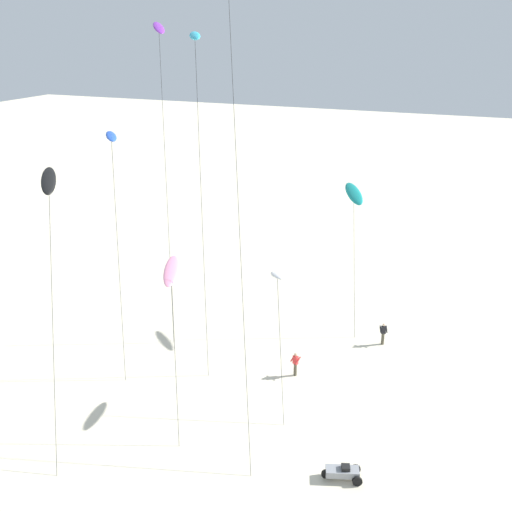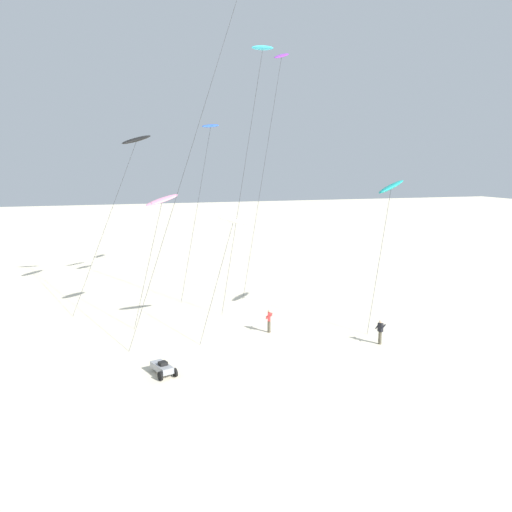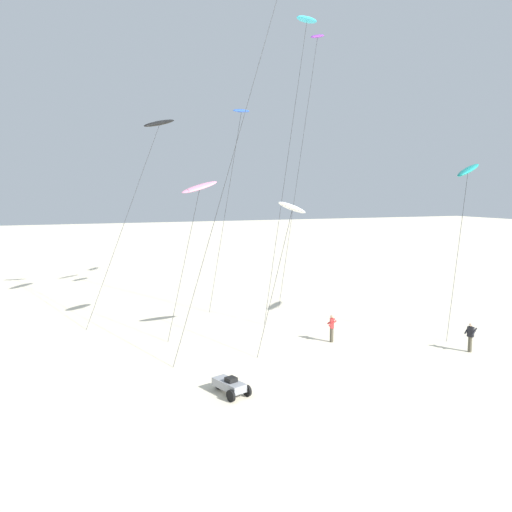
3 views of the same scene
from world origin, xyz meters
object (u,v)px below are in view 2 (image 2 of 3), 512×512
object	(u,v)px
kite_flyer_middle	(380,331)
kite_cyan	(262,51)
kite_teal	(391,187)
beach_buggy	(162,368)
kite_white	(233,221)
kite_purple	(281,60)
kite_blue	(210,128)
kite_navy	(236,1)
kite_flyer_nearest	(269,320)
kite_pink	(162,201)
kite_black	(136,141)

from	to	relation	value
kite_flyer_middle	kite_cyan	bearing A→B (deg)	109.92
kite_teal	beach_buggy	size ratio (longest dim) A/B	5.18
kite_teal	kite_flyer_middle	size ratio (longest dim) A/B	6.60
kite_cyan	kite_white	world-z (taller)	kite_cyan
kite_purple	kite_white	distance (m)	19.02
kite_blue	kite_teal	world-z (taller)	kite_blue
kite_navy	kite_blue	world-z (taller)	kite_navy
kite_flyer_nearest	kite_flyer_middle	xyz separation A→B (m)	(6.32, -4.56, 0.00)
kite_purple	beach_buggy	xyz separation A→B (m)	(-13.42, -17.33, -20.71)
kite_purple	kite_pink	distance (m)	18.16
kite_white	kite_flyer_middle	world-z (taller)	kite_white
kite_white	kite_cyan	bearing A→B (deg)	58.25
kite_white	kite_navy	bearing A→B (deg)	69.58
kite_white	beach_buggy	bearing A→B (deg)	-134.95
kite_purple	kite_blue	xyz separation A→B (m)	(-6.58, -0.07, -6.10)
kite_purple	kite_flyer_nearest	xyz separation A→B (m)	(-5.12, -11.97, -20.25)
kite_cyan	kite_teal	size ratio (longest dim) A/B	1.95
kite_navy	kite_flyer_nearest	world-z (taller)	kite_navy
kite_navy	kite_white	xyz separation A→B (m)	(-1.27, -3.41, -15.17)
kite_cyan	kite_teal	distance (m)	15.30
kite_navy	kite_flyer_middle	world-z (taller)	kite_navy
kite_purple	kite_black	xyz separation A→B (m)	(-13.01, -0.42, -7.26)
kite_navy	kite_flyer_nearest	distance (m)	22.71
kite_cyan	kite_teal	bearing A→B (deg)	-52.55
kite_teal	kite_flyer_middle	distance (m)	10.26
kite_blue	kite_black	bearing A→B (deg)	-176.92
kite_purple	kite_flyer_nearest	bearing A→B (deg)	-113.17
kite_purple	kite_black	bearing A→B (deg)	-178.16
kite_white	kite_pink	bearing A→B (deg)	132.69
kite_black	kite_white	distance (m)	13.64
kite_navy	kite_teal	bearing A→B (deg)	-27.36
kite_blue	kite_pink	bearing A→B (deg)	-127.45
kite_cyan	kite_blue	distance (m)	7.94
kite_black	kite_pink	xyz separation A→B (m)	(1.17, -6.52, -4.62)
kite_cyan	kite_purple	xyz separation A→B (m)	(3.20, 4.39, 0.35)
kite_purple	kite_black	world-z (taller)	kite_purple
kite_cyan	kite_flyer_nearest	distance (m)	21.38
kite_navy	kite_pink	bearing A→B (deg)	168.02
kite_cyan	kite_flyer_nearest	world-z (taller)	kite_cyan
kite_teal	kite_flyer_nearest	world-z (taller)	kite_teal
kite_black	beach_buggy	size ratio (longest dim) A/B	6.82
kite_navy	kite_cyan	world-z (taller)	kite_navy
kite_blue	kite_white	bearing A→B (deg)	-95.20
kite_white	kite_flyer_middle	xyz separation A→B (m)	(8.81, -5.01, -7.17)
kite_navy	kite_white	distance (m)	15.60
kite_black	kite_flyer_middle	size ratio (longest dim) A/B	8.69
kite_cyan	kite_flyer_middle	xyz separation A→B (m)	(4.40, -12.14, -19.90)
kite_blue	kite_flyer_nearest	size ratio (longest dim) A/B	9.30
kite_white	kite_pink	xyz separation A→B (m)	(-4.22, 4.58, 1.19)
kite_purple	kite_flyer_nearest	distance (m)	24.07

